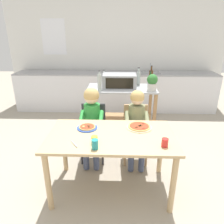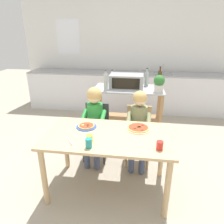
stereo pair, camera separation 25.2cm
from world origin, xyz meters
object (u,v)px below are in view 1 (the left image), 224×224
(potted_herb_plant, at_px, (152,82))
(pizza_plate_blue_rimmed, at_px, (87,127))
(bottle_tall_green_wine, at_px, (151,77))
(bottle_squat_spirits, at_px, (104,78))
(bottle_clear_vinegar, at_px, (150,81))
(dining_chair_right, at_px, (135,129))
(drinking_cup_yellow, at_px, (94,140))
(bottle_slim_sauce, at_px, (138,78))
(pizza_plate_cream, at_px, (139,127))
(kitchen_island_cart, at_px, (121,104))
(drinking_cup_teal, at_px, (95,144))
(child_in_green_shirt, at_px, (92,116))
(bottle_brown_beer, at_px, (100,82))
(drinking_cup_red, at_px, (165,143))
(serving_spoon, at_px, (74,144))
(toaster_oven, at_px, (119,81))
(dining_chair_left, at_px, (93,128))
(child_in_olive_shirt, at_px, (137,120))
(dining_table, at_px, (111,143))

(potted_herb_plant, relative_size, pizza_plate_blue_rimmed, 1.11)
(bottle_tall_green_wine, xyz_separation_m, bottle_squat_spirits, (-0.83, -0.02, -0.03))
(bottle_clear_vinegar, xyz_separation_m, dining_chair_right, (-0.28, -0.78, -0.52))
(bottle_tall_green_wine, relative_size, drinking_cup_yellow, 4.27)
(dining_chair_right, bearing_deg, bottle_slim_sauce, 84.24)
(potted_herb_plant, relative_size, drinking_cup_yellow, 3.39)
(bottle_slim_sauce, distance_m, pizza_plate_cream, 1.46)
(bottle_clear_vinegar, bearing_deg, bottle_slim_sauce, 135.87)
(kitchen_island_cart, distance_m, bottle_slim_sauce, 0.55)
(pizza_plate_cream, height_order, drinking_cup_teal, drinking_cup_teal)
(bottle_slim_sauce, bearing_deg, pizza_plate_cream, -93.86)
(bottle_slim_sauce, bearing_deg, bottle_clear_vinegar, -44.13)
(potted_herb_plant, bearing_deg, child_in_green_shirt, -142.61)
(bottle_brown_beer, bearing_deg, bottle_clear_vinegar, 16.70)
(drinking_cup_red, bearing_deg, serving_spoon, 179.64)
(drinking_cup_teal, bearing_deg, bottle_clear_vinegar, 66.64)
(toaster_oven, height_order, potted_herb_plant, potted_herb_plant)
(kitchen_island_cart, height_order, toaster_oven, toaster_oven)
(bottle_tall_green_wine, height_order, drinking_cup_red, bottle_tall_green_wine)
(pizza_plate_blue_rimmed, distance_m, drinking_cup_red, 0.91)
(bottle_squat_spirits, relative_size, drinking_cup_red, 3.02)
(drinking_cup_teal, distance_m, drinking_cup_yellow, 0.11)
(bottle_slim_sauce, distance_m, drinking_cup_yellow, 1.92)
(bottle_squat_spirits, relative_size, drinking_cup_teal, 2.68)
(pizza_plate_blue_rimmed, bearing_deg, potted_herb_plant, 50.77)
(dining_chair_right, xyz_separation_m, drinking_cup_yellow, (-0.49, -0.85, 0.29))
(potted_herb_plant, xyz_separation_m, child_in_green_shirt, (-0.90, -0.68, -0.32))
(bottle_brown_beer, bearing_deg, dining_chair_left, -96.38)
(potted_herb_plant, xyz_separation_m, serving_spoon, (-0.97, -1.47, -0.29))
(bottle_tall_green_wine, height_order, drinking_cup_yellow, bottle_tall_green_wine)
(bottle_tall_green_wine, bearing_deg, child_in_olive_shirt, -106.16)
(child_in_olive_shirt, bearing_deg, toaster_oven, 105.23)
(child_in_green_shirt, xyz_separation_m, pizza_plate_blue_rimmed, (-0.00, -0.41, 0.03))
(bottle_tall_green_wine, relative_size, pizza_plate_cream, 1.15)
(bottle_tall_green_wine, xyz_separation_m, dining_table, (-0.65, -1.64, -0.39))
(kitchen_island_cart, relative_size, drinking_cup_red, 13.54)
(bottle_slim_sauce, relative_size, drinking_cup_teal, 3.18)
(drinking_cup_red, bearing_deg, dining_chair_right, 103.61)
(kitchen_island_cart, bearing_deg, dining_chair_left, -119.32)
(bottle_slim_sauce, distance_m, bottle_brown_beer, 0.78)
(potted_herb_plant, relative_size, serving_spoon, 1.91)
(bottle_tall_green_wine, height_order, child_in_olive_shirt, bottle_tall_green_wine)
(kitchen_island_cart, xyz_separation_m, bottle_slim_sauce, (0.29, 0.21, 0.41))
(bottle_slim_sauce, relative_size, dining_chair_left, 0.38)
(toaster_oven, relative_size, dining_chair_right, 0.68)
(dining_table, distance_m, pizza_plate_blue_rimmed, 0.34)
(bottle_tall_green_wine, xyz_separation_m, child_in_olive_shirt, (-0.32, -1.11, -0.35))
(dining_table, xyz_separation_m, child_in_green_shirt, (-0.29, 0.56, 0.08))
(bottle_slim_sauce, height_order, bottle_brown_beer, bottle_brown_beer)
(pizza_plate_cream, bearing_deg, potted_herb_plant, 74.97)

